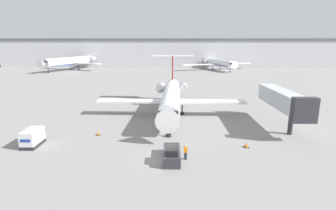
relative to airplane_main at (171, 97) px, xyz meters
name	(u,v)px	position (x,y,z in m)	size (l,w,h in m)	color
ground_plane	(167,160)	(-0.48, -18.86, -3.38)	(600.00, 600.00, 0.00)	gray
terminal_building	(169,53)	(-0.48, 101.14, 4.25)	(180.00, 16.80, 15.20)	#B2B2B7
airplane_main	(171,97)	(0.00, 0.00, 0.00)	(27.16, 28.78, 10.33)	white
pushback_tug	(172,154)	(0.04, -18.94, -2.68)	(1.90, 4.82, 1.87)	#2D2D33
luggage_cart	(32,138)	(-18.00, -14.80, -2.28)	(1.78, 3.38, 2.20)	#232326
worker_near_tug	(186,152)	(1.63, -18.75, -2.45)	(0.40, 0.25, 1.77)	#232838
traffic_cone_left	(98,133)	(-10.59, -10.69, -3.08)	(0.60, 0.60, 0.63)	black
traffic_cone_right	(246,145)	(9.64, -15.14, -3.08)	(0.65, 0.65, 0.63)	black
airplane_parked_far_left	(72,61)	(-47.60, 81.58, 0.93)	(29.77, 36.63, 11.37)	white
airplane_parked_far_right	(218,63)	(23.19, 83.24, 0.16)	(35.91, 30.19, 10.35)	white
jet_bridge	(284,100)	(17.41, -7.03, 1.08)	(3.20, 14.75, 6.19)	#2D2D33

